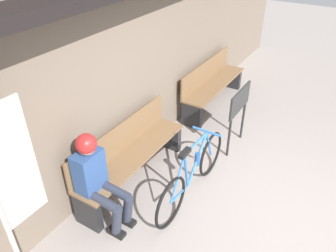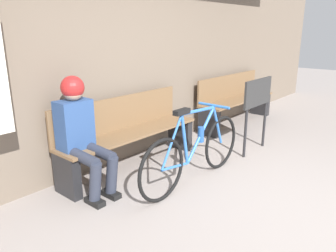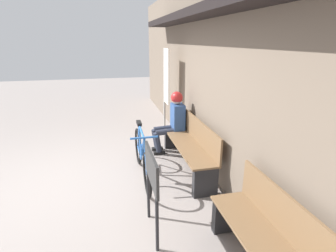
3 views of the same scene
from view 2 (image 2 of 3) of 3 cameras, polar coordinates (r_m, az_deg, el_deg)
The scene contains 7 objects.
ground_plane at distance 3.31m, azimuth 22.81°, elevation -14.44°, with size 24.00×24.00×0.00m, color gray.
storefront_wall at distance 4.16m, azimuth -7.67°, elevation 16.82°, with size 12.00×0.56×3.20m.
park_bench_near at distance 3.96m, azimuth -6.78°, elevation -1.43°, with size 1.92×0.42×0.86m.
bicycle at distance 3.56m, azimuth 4.68°, elevation -4.35°, with size 1.72×0.40×0.87m.
person_seated at distance 3.35m, azimuth -15.02°, elevation -0.30°, with size 0.34×0.62×1.20m.
park_bench_far at distance 5.92m, azimuth 11.64°, elevation 4.36°, with size 1.90×0.42×0.86m.
signboard at distance 4.52m, azimuth 15.33°, elevation 4.52°, with size 0.71×0.04×1.01m.
Camera 2 is at (-2.78, -0.75, 1.63)m, focal length 35.00 mm.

